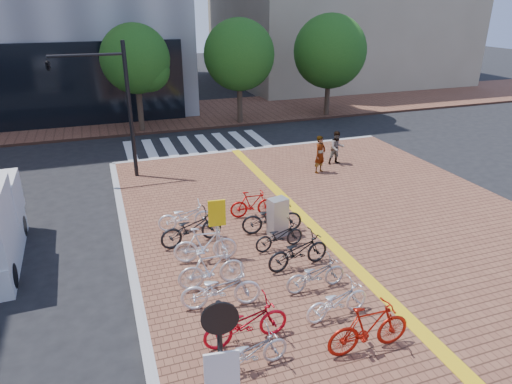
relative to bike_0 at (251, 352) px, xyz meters
name	(u,v)px	position (x,y,z in m)	size (l,w,h in m)	color
ground	(295,292)	(2.05, 2.34, -0.58)	(120.00, 120.00, 0.00)	black
kerb_north	(254,150)	(5.05, 14.34, -0.51)	(14.00, 0.25, 0.15)	gray
far_sidewalk	(167,116)	(2.05, 23.34, -0.51)	(70.00, 8.00, 0.15)	brown
crosswalk	(198,145)	(2.55, 16.34, -0.58)	(7.50, 4.00, 0.01)	silver
street_trees	(256,56)	(7.09, 19.79, 3.51)	(16.20, 4.60, 6.35)	#38281E
bike_0	(251,352)	(0.00, 0.00, 0.00)	(0.58, 1.66, 0.87)	#BBBAC0
bike_1	(246,322)	(0.16, 0.82, 0.08)	(0.68, 1.95, 1.02)	red
bike_2	(221,289)	(-0.02, 2.21, 0.08)	(0.69, 1.97, 1.04)	white
bike_3	(212,269)	(-0.02, 3.13, 0.10)	(0.51, 1.80, 1.08)	silver
bike_4	(205,244)	(0.12, 4.42, 0.11)	(0.51, 1.82, 1.10)	white
bike_5	(191,228)	(-0.03, 5.61, 0.09)	(0.70, 2.01, 1.06)	black
bike_6	(185,216)	(-0.02, 6.61, 0.04)	(0.62, 1.79, 0.94)	white
bike_7	(369,328)	(2.54, -0.31, 0.15)	(0.55, 1.93, 1.16)	#A1160B
bike_8	(337,301)	(2.47, 0.92, 0.01)	(0.59, 1.70, 0.89)	white
bike_9	(316,274)	(2.50, 2.11, 0.01)	(0.59, 1.69, 0.89)	#A3A3A7
bike_10	(298,251)	(2.52, 3.26, 0.07)	(0.67, 1.91, 1.00)	black
bike_11	(279,236)	(2.41, 4.41, -0.01)	(0.56, 1.61, 0.84)	black
bike_12	(272,218)	(2.58, 5.47, 0.08)	(0.69, 1.98, 1.04)	black
bike_13	(252,204)	(2.37, 6.80, 0.04)	(0.45, 1.58, 0.95)	#B90E0D
pedestrian_a	(320,154)	(6.61, 10.04, 0.39)	(0.60, 0.39, 1.65)	gray
pedestrian_b	(337,148)	(7.86, 10.82, 0.33)	(0.75, 0.58, 1.54)	#4B4E5F
utility_box	(278,217)	(2.68, 5.23, 0.20)	(0.58, 0.42, 1.27)	#AEADB2
yellow_sign	(217,218)	(0.52, 4.51, 0.84)	(0.50, 0.13, 1.84)	#B7B7BC
notice_sign	(221,363)	(-1.02, -1.62, 1.48)	(0.56, 0.16, 3.04)	black
traffic_light_pole	(93,87)	(-2.33, 12.30, 3.43)	(3.01, 1.16, 5.60)	black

